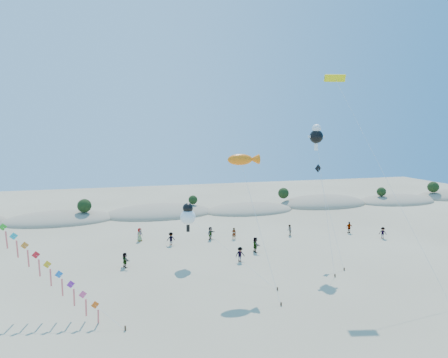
% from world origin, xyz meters
% --- Properties ---
extents(dune_ridge, '(145.30, 11.49, 5.57)m').
position_xyz_m(dune_ridge, '(1.06, 45.14, 0.11)').
color(dune_ridge, gray).
rests_on(dune_ridge, ground).
extents(fish_kite, '(3.15, 7.65, 12.23)m').
position_xyz_m(fish_kite, '(5.65, 14.98, 11.66)').
color(fish_kite, '#3F2D1E').
rests_on(fish_kite, ground).
extents(cartoon_kite_low, '(7.49, 10.35, 6.64)m').
position_xyz_m(cartoon_kite_low, '(1.03, 20.28, 5.28)').
color(cartoon_kite_low, '#3F2D1E').
rests_on(cartoon_kite_low, ground).
extents(cartoon_kite_high, '(2.00, 6.98, 15.16)m').
position_xyz_m(cartoon_kite_high, '(15.25, 18.49, 13.93)').
color(cartoon_kite_high, '#3F2D1E').
rests_on(cartoon_kite_high, ground).
extents(parafoil_kite, '(5.98, 11.63, 20.01)m').
position_xyz_m(parafoil_kite, '(15.20, 14.53, 19.14)').
color(parafoil_kite, '#3F2D1E').
rests_on(parafoil_kite, ground).
extents(dark_kite, '(0.95, 5.85, 10.63)m').
position_xyz_m(dark_kite, '(16.09, 17.77, 7.46)').
color(dark_kite, '#3F2D1E').
rests_on(dark_kite, ground).
extents(beachgoers, '(34.73, 11.65, 1.82)m').
position_xyz_m(beachgoers, '(7.61, 24.34, 0.84)').
color(beachgoers, slate).
rests_on(beachgoers, ground).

